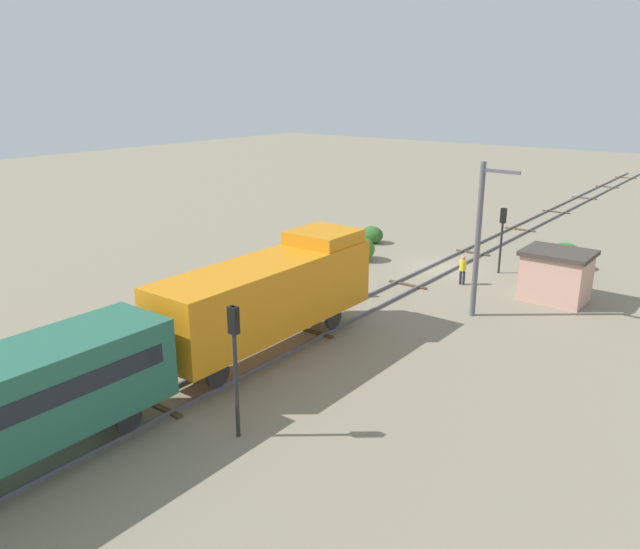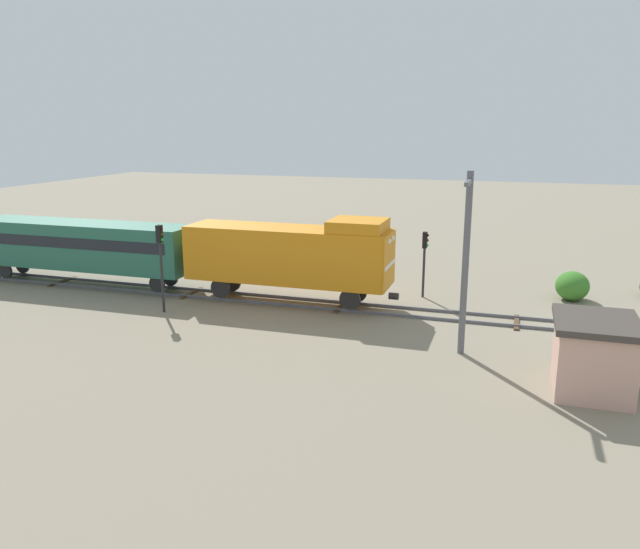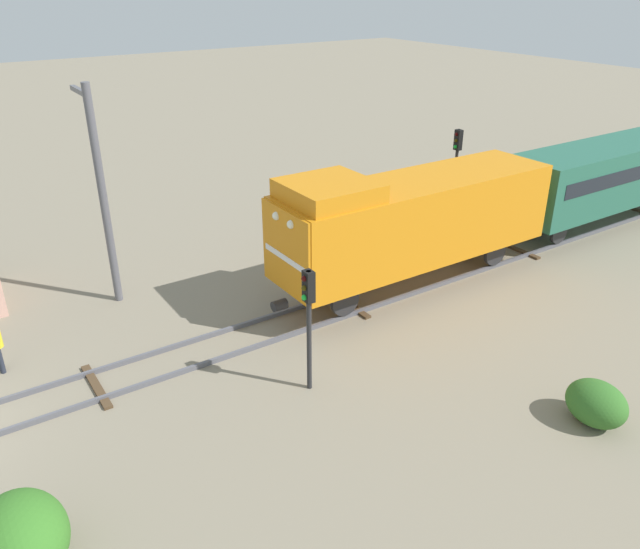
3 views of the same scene
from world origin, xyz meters
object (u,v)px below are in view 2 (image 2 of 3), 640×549
at_px(traffic_signal_mid, 425,252).
at_px(traffic_signal_far, 161,253).
at_px(passenger_car_leading, 83,244).
at_px(catenary_mast, 466,259).
at_px(relay_hut, 594,355).
at_px(worker_near_track, 567,322).
at_px(locomotive, 291,253).

height_order(traffic_signal_mid, traffic_signal_far, traffic_signal_far).
xyz_separation_m(passenger_car_leading, catenary_mast, (-5.06, -22.84, 1.57)).
bearing_deg(relay_hut, passenger_car_leading, 74.87).
relative_size(passenger_car_leading, relay_hut, 4.00).
bearing_deg(worker_near_track, relay_hut, -86.76).
bearing_deg(catenary_mast, worker_near_track, -58.42).
distance_m(passenger_car_leading, worker_near_track, 27.33).
bearing_deg(relay_hut, catenary_mast, 63.53).
xyz_separation_m(passenger_car_leading, traffic_signal_far, (-3.60, -7.58, 0.63)).
xyz_separation_m(locomotive, relay_hut, (-7.50, -14.40, -1.38)).
height_order(locomotive, traffic_signal_far, locomotive).
xyz_separation_m(passenger_car_leading, relay_hut, (-7.50, -27.74, -1.13)).
distance_m(worker_near_track, relay_hut, 5.15).
distance_m(passenger_car_leading, catenary_mast, 23.45).
bearing_deg(passenger_car_leading, catenary_mast, -102.50).
height_order(locomotive, relay_hut, locomotive).
height_order(passenger_car_leading, worker_near_track, passenger_car_leading).
relative_size(traffic_signal_mid, catenary_mast, 0.48).
relative_size(traffic_signal_far, worker_near_track, 2.69).
bearing_deg(locomotive, worker_near_track, -99.84).
relative_size(locomotive, relay_hut, 3.31).
bearing_deg(worker_near_track, catenary_mast, -151.44).
distance_m(traffic_signal_far, catenary_mast, 15.36).
height_order(locomotive, traffic_signal_mid, locomotive).
bearing_deg(worker_near_track, passenger_car_leading, 171.93).
xyz_separation_m(locomotive, traffic_signal_mid, (3.40, -6.64, -0.17)).
bearing_deg(locomotive, relay_hut, -117.51).
height_order(worker_near_track, catenary_mast, catenary_mast).
bearing_deg(catenary_mast, traffic_signal_mid, 18.75).
bearing_deg(passenger_car_leading, worker_near_track, -95.05).
bearing_deg(traffic_signal_mid, relay_hut, -144.54).
xyz_separation_m(worker_near_track, catenary_mast, (-2.66, 4.33, 3.10)).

